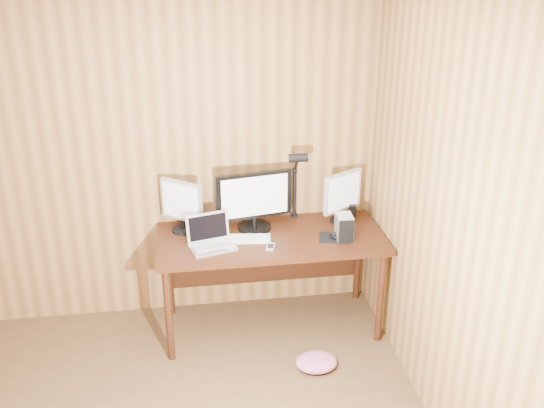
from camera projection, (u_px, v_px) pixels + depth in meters
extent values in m
plane|color=olive|center=(134.00, 159.00, 4.29)|extent=(4.00, 0.00, 4.00)
plane|color=olive|center=(505.00, 284.00, 2.71)|extent=(0.00, 4.00, 4.00)
cube|color=#35180B|center=(271.00, 239.00, 4.29)|extent=(1.60, 0.70, 0.04)
cube|color=#35180B|center=(265.00, 252.00, 4.69)|extent=(1.48, 0.02, 0.51)
cylinder|color=#35180B|center=(169.00, 315.00, 4.07)|extent=(0.05, 0.05, 0.71)
cylinder|color=#35180B|center=(169.00, 272.00, 4.60)|extent=(0.05, 0.05, 0.71)
cylinder|color=#35180B|center=(381.00, 298.00, 4.27)|extent=(0.05, 0.05, 0.71)
cylinder|color=#35180B|center=(358.00, 259.00, 4.80)|extent=(0.05, 0.05, 0.71)
cylinder|color=black|center=(254.00, 227.00, 4.39)|extent=(0.24, 0.24, 0.02)
cylinder|color=black|center=(254.00, 222.00, 4.37)|extent=(0.04, 0.04, 0.07)
cube|color=black|center=(254.00, 195.00, 4.29)|extent=(0.55, 0.13, 0.34)
cube|color=white|center=(255.00, 196.00, 4.27)|extent=(0.48, 0.09, 0.29)
cylinder|color=black|center=(183.00, 230.00, 4.35)|extent=(0.16, 0.16, 0.02)
cylinder|color=black|center=(183.00, 224.00, 4.34)|extent=(0.03, 0.03, 0.07)
cube|color=silver|center=(182.00, 201.00, 4.26)|extent=(0.29, 0.23, 0.29)
cube|color=white|center=(180.00, 202.00, 4.25)|extent=(0.24, 0.18, 0.25)
cylinder|color=black|center=(341.00, 220.00, 4.51)|extent=(0.16, 0.16, 0.02)
cylinder|color=black|center=(341.00, 215.00, 4.49)|extent=(0.03, 0.03, 0.07)
cube|color=silver|center=(343.00, 192.00, 4.42)|extent=(0.31, 0.19, 0.29)
cube|color=white|center=(344.00, 192.00, 4.40)|extent=(0.26, 0.15, 0.25)
cube|color=silver|center=(213.00, 247.00, 4.11)|extent=(0.34, 0.28, 0.02)
cube|color=silver|center=(208.00, 227.00, 4.16)|extent=(0.30, 0.12, 0.20)
cube|color=black|center=(208.00, 227.00, 4.16)|extent=(0.26, 0.10, 0.17)
cube|color=#B2B2B7|center=(213.00, 246.00, 4.11)|extent=(0.28, 0.19, 0.00)
cube|color=silver|center=(240.00, 239.00, 4.22)|extent=(0.44, 0.18, 0.02)
cube|color=white|center=(240.00, 237.00, 4.22)|extent=(0.41, 0.15, 0.00)
cube|color=black|center=(334.00, 238.00, 4.25)|extent=(0.25, 0.22, 0.00)
ellipsoid|color=black|center=(334.00, 235.00, 4.25)|extent=(0.09, 0.12, 0.04)
cube|color=silver|center=(344.00, 227.00, 4.22)|extent=(0.12, 0.16, 0.18)
cube|color=black|center=(346.00, 232.00, 4.14)|extent=(0.10, 0.01, 0.17)
cube|color=silver|center=(271.00, 247.00, 4.12)|extent=(0.08, 0.12, 0.01)
cube|color=black|center=(271.00, 246.00, 4.12)|extent=(0.06, 0.07, 0.00)
cylinder|color=black|center=(352.00, 213.00, 4.49)|extent=(0.05, 0.05, 0.13)
cube|color=black|center=(294.00, 218.00, 4.59)|extent=(0.04, 0.05, 0.05)
cylinder|color=black|center=(294.00, 194.00, 4.52)|extent=(0.02, 0.02, 0.37)
sphere|color=black|center=(295.00, 170.00, 4.44)|extent=(0.04, 0.04, 0.04)
cylinder|color=black|center=(296.00, 164.00, 4.36)|extent=(0.02, 0.13, 0.15)
cylinder|color=black|center=(298.00, 158.00, 4.27)|extent=(0.13, 0.06, 0.06)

